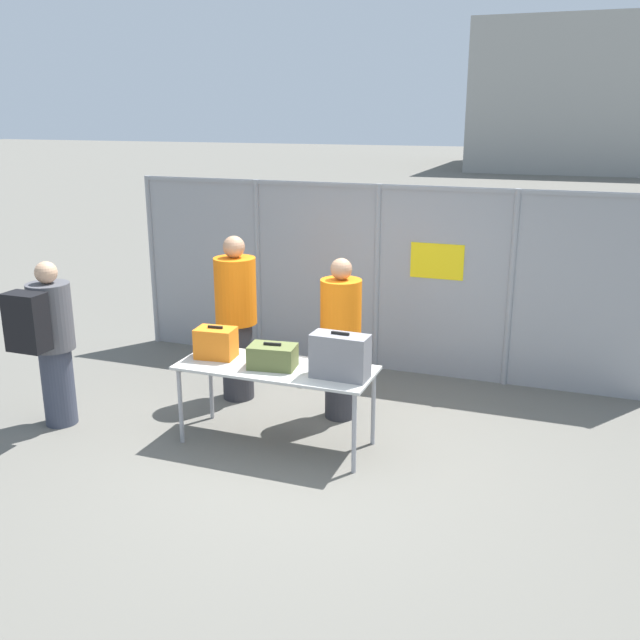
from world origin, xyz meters
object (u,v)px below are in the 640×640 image
object	(u,v)px
suitcase_olive	(273,356)
traveler_hooded	(49,338)
security_worker_far	(236,316)
suitcase_grey	(340,356)
inspection_table	(276,373)
suitcase_orange	(216,343)
utility_trailer	(513,315)
security_worker_near	(341,337)

from	to	relation	value
suitcase_olive	traveler_hooded	xyz separation A→B (m)	(-2.17, -0.35, 0.03)
traveler_hooded	security_worker_far	distance (m)	1.85
suitcase_grey	security_worker_far	bearing A→B (deg)	147.32
security_worker_far	traveler_hooded	bearing A→B (deg)	35.58
inspection_table	suitcase_olive	bearing A→B (deg)	-116.10
security_worker_far	suitcase_olive	bearing A→B (deg)	124.34
suitcase_olive	suitcase_grey	distance (m)	0.65
suitcase_grey	suitcase_orange	bearing A→B (deg)	175.51
suitcase_grey	utility_trailer	world-z (taller)	suitcase_grey
security_worker_far	suitcase_grey	bearing A→B (deg)	139.71
suitcase_grey	security_worker_near	world-z (taller)	security_worker_near
suitcase_orange	traveler_hooded	distance (m)	1.62
inspection_table	suitcase_orange	bearing A→B (deg)	176.61
suitcase_olive	security_worker_far	world-z (taller)	security_worker_far
suitcase_orange	security_worker_far	bearing A→B (deg)	104.16
suitcase_grey	utility_trailer	size ratio (longest dim) A/B	0.13
inspection_table	security_worker_near	distance (m)	0.87
suitcase_orange	suitcase_olive	distance (m)	0.61
suitcase_olive	security_worker_far	bearing A→B (deg)	131.95
suitcase_grey	security_worker_far	size ratio (longest dim) A/B	0.29
security_worker_near	security_worker_far	size ratio (longest dim) A/B	0.93
suitcase_orange	security_worker_far	xyz separation A→B (m)	(-0.21, 0.84, 0.01)
traveler_hooded	security_worker_near	size ratio (longest dim) A/B	1.00
traveler_hooded	suitcase_orange	bearing A→B (deg)	7.13
suitcase_orange	utility_trailer	world-z (taller)	suitcase_orange
traveler_hooded	security_worker_far	xyz separation A→B (m)	(1.35, 1.26, 0.01)
suitcase_orange	utility_trailer	bearing A→B (deg)	57.96
inspection_table	suitcase_grey	distance (m)	0.68
inspection_table	security_worker_far	world-z (taller)	security_worker_far
inspection_table	security_worker_near	bearing A→B (deg)	65.44
suitcase_orange	security_worker_near	world-z (taller)	security_worker_near
traveler_hooded	inspection_table	bearing A→B (deg)	1.99
inspection_table	utility_trailer	size ratio (longest dim) A/B	0.45
suitcase_orange	suitcase_grey	world-z (taller)	suitcase_grey
security_worker_near	inspection_table	bearing A→B (deg)	69.21
security_worker_far	utility_trailer	bearing A→B (deg)	-138.94
inspection_table	security_worker_near	size ratio (longest dim) A/B	1.10
traveler_hooded	security_worker_near	world-z (taller)	same
security_worker_near	utility_trailer	bearing A→B (deg)	-110.72
security_worker_near	utility_trailer	xyz separation A→B (m)	(1.38, 3.02, -0.45)
inspection_table	suitcase_olive	xyz separation A→B (m)	(-0.02, -0.03, 0.17)
suitcase_olive	security_worker_near	bearing A→B (deg)	65.38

